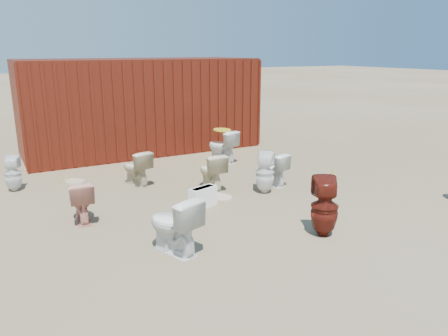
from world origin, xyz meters
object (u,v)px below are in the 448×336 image
toilet_front_pink (81,201)px  loose_tank (203,197)px  toilet_back_a (13,174)px  toilet_back_beige_right (212,171)px  shipping_container (140,105)px  toilet_front_maroon (325,207)px  toilet_back_beige_left (136,168)px  toilet_back_e (265,173)px  toilet_back_yellowlid (222,146)px  toilet_front_a (174,225)px  toilet_front_c (272,169)px

toilet_front_pink → loose_tank: size_ratio=1.36×
toilet_front_pink → loose_tank: 2.00m
toilet_back_a → toilet_back_beige_right: size_ratio=0.94×
shipping_container → loose_tank: (-0.57, -4.88, -1.02)m
toilet_front_maroon → toilet_back_beige_left: bearing=-33.6°
toilet_back_beige_right → loose_tank: bearing=56.6°
toilet_front_pink → toilet_back_e: bearing=-178.0°
toilet_back_a → toilet_back_yellowlid: 4.55m
toilet_front_a → toilet_front_pink: 1.93m
shipping_container → toilet_back_e: shipping_container is taller
toilet_front_pink → shipping_container: bearing=-113.4°
toilet_front_maroon → toilet_back_yellowlid: (0.77, 4.47, -0.05)m
toilet_front_pink → toilet_back_e: 3.33m
toilet_front_a → toilet_back_e: size_ratio=1.01×
toilet_back_beige_right → toilet_back_e: toilet_back_e is taller
toilet_back_beige_right → toilet_front_maroon: bearing=101.6°
toilet_back_a → toilet_back_beige_left: size_ratio=0.96×
toilet_front_c → toilet_front_maroon: (-0.74, -2.36, 0.11)m
toilet_front_a → toilet_front_maroon: bearing=146.8°
toilet_back_a → toilet_back_yellowlid: (4.55, -0.01, 0.05)m
shipping_container → toilet_back_yellowlid: bearing=-62.9°
loose_tank → toilet_back_beige_left: bearing=92.5°
shipping_container → loose_tank: bearing=-96.7°
shipping_container → toilet_back_yellowlid: shipping_container is taller
toilet_back_a → toilet_back_beige_right: toilet_back_beige_right is taller
toilet_back_a → toilet_back_beige_left: toilet_back_beige_left is taller
toilet_front_maroon → toilet_back_a: size_ratio=1.28×
toilet_back_beige_right → loose_tank: (-0.58, -0.79, -0.19)m
shipping_container → loose_tank: shipping_container is taller
shipping_container → toilet_back_a: shipping_container is taller
loose_tank → toilet_back_yellowlid: bearing=38.6°
toilet_front_a → toilet_back_a: 4.28m
toilet_back_beige_left → toilet_front_c: bearing=135.7°
toilet_front_pink → toilet_back_beige_right: size_ratio=0.94×
toilet_front_c → toilet_back_e: size_ratio=0.85×
toilet_front_pink → toilet_back_e: toilet_back_e is taller
toilet_front_a → loose_tank: 1.81m
toilet_front_a → toilet_front_maroon: toilet_front_maroon is taller
toilet_back_beige_right → loose_tank: 1.00m
shipping_container → toilet_back_yellowlid: (1.20, -2.35, -0.81)m
toilet_front_pink → toilet_front_maroon: (2.96, -2.27, 0.10)m
toilet_back_beige_left → loose_tank: toilet_back_beige_left is taller
shipping_container → toilet_front_a: bearing=-105.1°
toilet_front_a → toilet_front_maroon: (2.13, -0.53, 0.04)m
toilet_front_maroon → toilet_front_c: bearing=-74.5°
toilet_front_c → loose_tank: toilet_front_c is taller
toilet_front_pink → toilet_front_c: size_ratio=1.02×
shipping_container → toilet_front_a: shipping_container is taller
toilet_back_yellowlid → loose_tank: bearing=35.1°
toilet_back_yellowlid → toilet_front_pink: bearing=10.5°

